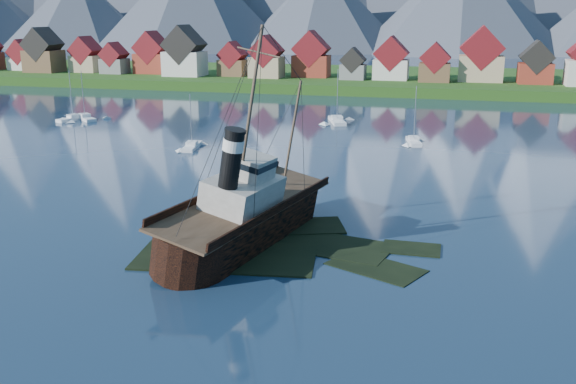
% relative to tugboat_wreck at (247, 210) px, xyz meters
% --- Properties ---
extents(ground, '(1400.00, 1400.00, 0.00)m').
position_rel_tugboat_wreck_xyz_m(ground, '(2.83, -4.31, -3.07)').
color(ground, '#162A40').
rests_on(ground, ground).
extents(shoal, '(31.71, 21.24, 1.14)m').
position_rel_tugboat_wreck_xyz_m(shoal, '(4.61, -2.16, -3.42)').
color(shoal, black).
rests_on(shoal, ground).
extents(shore_bank, '(600.00, 80.00, 3.20)m').
position_rel_tugboat_wreck_xyz_m(shore_bank, '(2.83, 165.69, -3.07)').
color(shore_bank, '#1E4012').
rests_on(shore_bank, ground).
extents(seawall, '(600.00, 2.50, 2.00)m').
position_rel_tugboat_wreck_xyz_m(seawall, '(2.83, 127.69, -3.07)').
color(seawall, '#3F3D38').
rests_on(seawall, ground).
extents(town, '(250.96, 16.69, 17.30)m').
position_rel_tugboat_wreck_xyz_m(town, '(-30.29, 147.87, 5.92)').
color(town, maroon).
rests_on(town, ground).
extents(tugboat_wreck, '(7.16, 30.86, 24.46)m').
position_rel_tugboat_wreck_xyz_m(tugboat_wreck, '(0.00, 0.00, 0.00)').
color(tugboat_wreck, black).
rests_on(tugboat_wreck, ground).
extents(sailboat_a, '(3.47, 8.69, 10.32)m').
position_rel_tugboat_wreck_xyz_m(sailboat_a, '(-24.73, 43.66, -2.84)').
color(sailboat_a, silver).
rests_on(sailboat_a, ground).
extents(sailboat_b, '(4.53, 8.48, 11.96)m').
position_rel_tugboat_wreck_xyz_m(sailboat_b, '(-63.50, 66.21, -2.79)').
color(sailboat_b, silver).
rests_on(sailboat_b, ground).
extents(sailboat_c, '(8.51, 7.59, 11.79)m').
position_rel_tugboat_wreck_xyz_m(sailboat_c, '(-61.41, 67.76, -2.80)').
color(sailboat_c, silver).
rests_on(sailboat_c, ground).
extents(sailboat_e, '(5.96, 11.01, 12.43)m').
position_rel_tugboat_wreck_xyz_m(sailboat_e, '(-4.08, 78.53, -2.80)').
color(sailboat_e, silver).
rests_on(sailboat_e, ground).
extents(sailboat_f, '(3.63, 8.37, 11.30)m').
position_rel_tugboat_wreck_xyz_m(sailboat_f, '(14.33, 58.27, -2.81)').
color(sailboat_f, silver).
rests_on(sailboat_f, ground).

